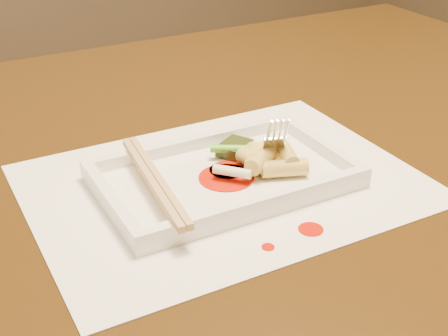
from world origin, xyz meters
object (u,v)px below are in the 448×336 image
fork (274,93)px  chopstick_a (151,180)px  placemat (224,184)px  table (180,238)px  plate_base (224,180)px

fork → chopstick_a: bearing=-173.2°
placemat → chopstick_a: 0.09m
table → fork: fork is taller
plate_base → chopstick_a: bearing=-180.0°
placemat → fork: 0.11m
table → plate_base: 0.13m
placemat → chopstick_a: size_ratio=2.13×
chopstick_a → placemat: bearing=0.0°
placemat → fork: bearing=14.4°
plate_base → fork: 0.11m
plate_base → chopstick_a: size_ratio=1.39×
fork → plate_base: bearing=-165.6°
plate_base → chopstick_a: chopstick_a is taller
chopstick_a → fork: (0.15, 0.02, 0.06)m
table → placemat: size_ratio=3.50×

